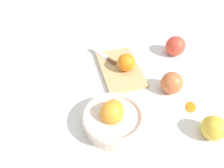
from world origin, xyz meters
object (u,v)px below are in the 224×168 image
orange_on_board (126,62)px  apple_front_left (213,128)px  knife (106,57)px  apple_front_center (172,83)px  bowl (114,118)px  apple_front_right (175,46)px  cutting_board (120,69)px

orange_on_board → apple_front_left: size_ratio=0.92×
knife → apple_front_center: apple_front_center is taller
bowl → apple_front_right: 0.46m
orange_on_board → apple_front_left: orange_on_board is taller
apple_front_center → apple_front_left: (-0.20, -0.07, -0.00)m
bowl → cutting_board: bowl is taller
orange_on_board → knife: 0.11m
apple_front_right → apple_front_left: apple_front_right is taller
orange_on_board → apple_front_right: bearing=-67.1°
knife → apple_front_left: 0.48m
cutting_board → apple_front_right: size_ratio=2.92×
orange_on_board → knife: (0.08, 0.07, -0.03)m
apple_front_center → apple_front_right: size_ratio=0.95×
knife → apple_front_center: (-0.20, -0.21, 0.02)m
orange_on_board → apple_front_right: orange_on_board is taller
knife → apple_front_left: size_ratio=1.86×
knife → orange_on_board: bearing=-139.0°
bowl → apple_front_center: bowl is taller
orange_on_board → apple_front_center: (-0.12, -0.14, -0.01)m
orange_on_board → knife: orange_on_board is taller
knife → bowl: bearing=178.2°
apple_front_center → apple_front_right: (0.21, -0.08, 0.00)m
bowl → orange_on_board: bowl is taller
cutting_board → orange_on_board: bearing=-125.7°
knife → apple_front_center: 0.29m
knife → apple_front_right: bearing=-86.7°
apple_front_left → apple_front_center: bearing=18.3°
bowl → apple_front_left: size_ratio=2.61×
apple_front_center → orange_on_board: bearing=50.8°
bowl → knife: size_ratio=1.40×
bowl → apple_front_left: (-0.07, -0.29, -0.00)m
bowl → apple_front_center: (0.13, -0.22, 0.00)m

